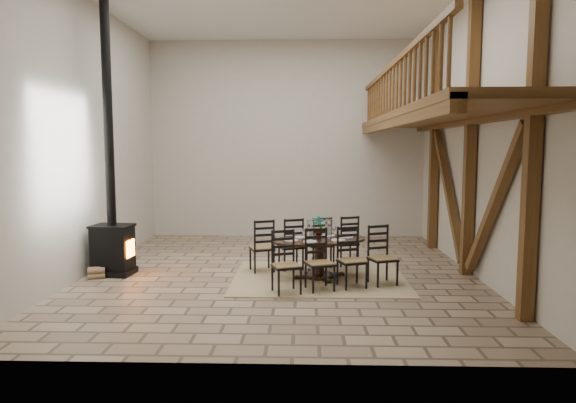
{
  "coord_description": "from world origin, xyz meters",
  "views": [
    {
      "loc": [
        0.42,
        -9.24,
        2.29
      ],
      "look_at": [
        0.13,
        0.4,
        1.28
      ],
      "focal_mm": 32.0,
      "sensor_mm": 36.0,
      "label": 1
    }
  ],
  "objects_px": {
    "log_basket": "(114,262)",
    "log_stack": "(97,273)",
    "dining_table": "(319,258)",
    "wood_stove": "(112,214)"
  },
  "relations": [
    {
      "from": "dining_table",
      "to": "log_stack",
      "type": "distance_m",
      "value": 3.94
    },
    {
      "from": "dining_table",
      "to": "wood_stove",
      "type": "distance_m",
      "value": 3.8
    },
    {
      "from": "log_basket",
      "to": "log_stack",
      "type": "relative_size",
      "value": 1.52
    },
    {
      "from": "log_basket",
      "to": "wood_stove",
      "type": "bearing_deg",
      "value": -69.86
    },
    {
      "from": "log_basket",
      "to": "log_stack",
      "type": "distance_m",
      "value": 0.49
    },
    {
      "from": "wood_stove",
      "to": "log_stack",
      "type": "distance_m",
      "value": 1.07
    },
    {
      "from": "wood_stove",
      "to": "log_stack",
      "type": "xyz_separation_m",
      "value": [
        -0.2,
        -0.28,
        -1.02
      ]
    },
    {
      "from": "dining_table",
      "to": "wood_stove",
      "type": "xyz_separation_m",
      "value": [
        -3.72,
        0.15,
        0.75
      ]
    },
    {
      "from": "wood_stove",
      "to": "log_stack",
      "type": "relative_size",
      "value": 14.99
    },
    {
      "from": "log_stack",
      "to": "wood_stove",
      "type": "bearing_deg",
      "value": 54.56
    }
  ]
}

